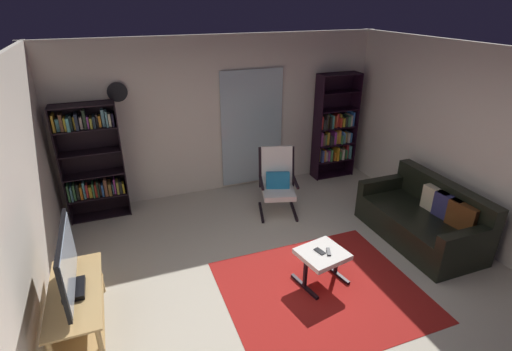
{
  "coord_description": "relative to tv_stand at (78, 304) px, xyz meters",
  "views": [
    {
      "loc": [
        -1.72,
        -3.18,
        3.11
      ],
      "look_at": [
        -0.12,
        1.05,
        1.03
      ],
      "focal_mm": 27.23,
      "sensor_mm": 36.0,
      "label": 1
    }
  ],
  "objects": [
    {
      "name": "lounge_armchair",
      "position": [
        2.85,
        1.58,
        0.2
      ],
      "size": [
        0.72,
        0.78,
        1.02
      ],
      "color": "black",
      "rests_on": "ground"
    },
    {
      "name": "bookshelf_near_tv",
      "position": [
        0.2,
        2.4,
        0.58
      ],
      "size": [
        0.87,
        0.3,
        1.78
      ],
      "color": "black",
      "rests_on": "ground"
    },
    {
      "name": "television",
      "position": [
        0.0,
        -0.02,
        0.49
      ],
      "size": [
        0.2,
        1.01,
        0.66
      ],
      "color": "black",
      "rests_on": "tv_stand"
    },
    {
      "name": "tv_remote",
      "position": [
        2.71,
        -0.23,
        0.09
      ],
      "size": [
        0.09,
        0.15,
        0.02
      ],
      "primitive_type": "cube",
      "rotation": [
        0.0,
        0.0,
        -0.41
      ],
      "color": "black",
      "rests_on": "ottoman"
    },
    {
      "name": "ground_plane",
      "position": [
        2.32,
        -0.22,
        -0.34
      ],
      "size": [
        7.02,
        7.02,
        0.0
      ],
      "primitive_type": "plane",
      "color": "beige"
    },
    {
      "name": "tv_stand",
      "position": [
        0.0,
        0.0,
        0.0
      ],
      "size": [
        0.49,
        1.18,
        0.51
      ],
      "color": "tan",
      "rests_on": "ground"
    },
    {
      "name": "bookshelf_near_sofa",
      "position": [
        4.36,
        2.46,
        0.52
      ],
      "size": [
        0.77,
        0.3,
        1.92
      ],
      "color": "black",
      "rests_on": "ground"
    },
    {
      "name": "area_rug",
      "position": [
        2.57,
        -0.36,
        -0.33
      ],
      "size": [
        2.22,
        1.91,
        0.01
      ],
      "primitive_type": "cube",
      "color": "#A61D1A",
      "rests_on": "ground"
    },
    {
      "name": "wall_left",
      "position": [
        -0.38,
        -0.22,
        0.96
      ],
      "size": [
        0.06,
        6.0,
        2.6
      ],
      "primitive_type": "cube",
      "color": "silver",
      "rests_on": "ground"
    },
    {
      "name": "glass_door_panel",
      "position": [
        2.81,
        2.62,
        0.71
      ],
      "size": [
        1.1,
        0.01,
        2.0
      ],
      "primitive_type": "cube",
      "color": "silver"
    },
    {
      "name": "wall_clock",
      "position": [
        0.71,
        2.61,
        1.51
      ],
      "size": [
        0.29,
        0.03,
        0.29
      ],
      "color": "silver"
    },
    {
      "name": "wall_back",
      "position": [
        2.32,
        2.68,
        0.96
      ],
      "size": [
        5.6,
        0.06,
        2.6
      ],
      "primitive_type": "cube",
      "color": "silver",
      "rests_on": "ground"
    },
    {
      "name": "ottoman",
      "position": [
        2.65,
        -0.2,
        0.01
      ],
      "size": [
        0.6,
        0.57,
        0.42
      ],
      "color": "white",
      "rests_on": "ground"
    },
    {
      "name": "cell_phone",
      "position": [
        2.62,
        -0.18,
        0.09
      ],
      "size": [
        0.1,
        0.15,
        0.01
      ],
      "primitive_type": "cube",
      "rotation": [
        0.0,
        0.0,
        0.27
      ],
      "color": "black",
      "rests_on": "ottoman"
    },
    {
      "name": "wall_right",
      "position": [
        5.02,
        -0.22,
        0.96
      ],
      "size": [
        0.06,
        6.0,
        2.6
      ],
      "primitive_type": "cube",
      "color": "silver",
      "rests_on": "ground"
    },
    {
      "name": "leather_sofa",
      "position": [
        4.43,
        0.11,
        -0.03
      ],
      "size": [
        0.89,
        1.72,
        0.83
      ],
      "color": "black",
      "rests_on": "ground"
    }
  ]
}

